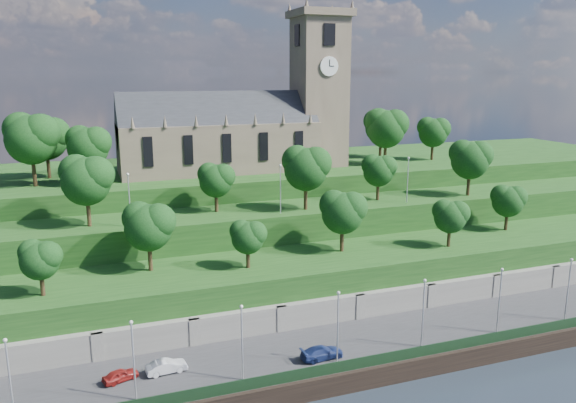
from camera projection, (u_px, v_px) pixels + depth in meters
name	position (u px, v px, depth m)	size (l,w,h in m)	color
ground	(365.00, 389.00, 56.32)	(320.00, 320.00, 0.00)	black
promenade	(340.00, 352.00, 61.60)	(160.00, 12.00, 2.00)	#2D2D30
quay_wall	(366.00, 379.00, 56.03)	(160.00, 0.50, 2.20)	black
fence	(363.00, 362.00, 56.29)	(160.00, 0.10, 1.20)	black
retaining_wall	(319.00, 318.00, 66.74)	(160.00, 2.10, 5.00)	slate
embankment_lower	(301.00, 288.00, 71.93)	(160.00, 12.00, 8.00)	#193F15
embankment_upper	(274.00, 249.00, 81.57)	(160.00, 10.00, 12.00)	#193F15
hilltop	(237.00, 207.00, 100.49)	(160.00, 32.00, 15.00)	#193F15
church	(246.00, 124.00, 93.69)	(38.60, 12.35, 27.60)	brown
trees_lower	(303.00, 219.00, 70.55)	(68.38, 8.95, 8.33)	black
trees_upper	(298.00, 168.00, 78.91)	(63.26, 8.37, 9.13)	black
trees_hilltop	(226.00, 132.00, 91.07)	(74.96, 15.96, 10.58)	black
lamp_posts_promenade	(338.00, 322.00, 56.50)	(60.36, 0.36, 7.78)	#B2B2B7
lamp_posts_upper	(280.00, 185.00, 76.56)	(40.36, 0.36, 6.88)	#B2B2B7
car_left	(120.00, 375.00, 53.95)	(1.38, 3.43, 1.17)	maroon
car_middle	(166.00, 366.00, 55.40)	(1.40, 4.01, 1.32)	#B6B7BB
car_right	(322.00, 352.00, 58.14)	(1.86, 4.59, 1.33)	navy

